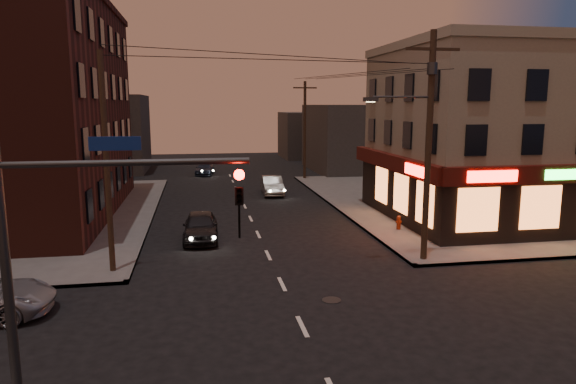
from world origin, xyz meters
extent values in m
plane|color=black|center=(0.00, 0.00, 0.00)|extent=(120.00, 120.00, 0.00)
cube|color=#514F4C|center=(18.00, 19.00, 0.07)|extent=(24.00, 28.00, 0.15)
cube|color=gray|center=(16.00, 13.50, 5.15)|extent=(15.00, 12.00, 10.00)
cube|color=gray|center=(16.00, 13.50, 10.40)|extent=(15.20, 12.20, 0.50)
cube|color=black|center=(8.55, 13.50, 1.85)|extent=(0.25, 12.12, 3.40)
cube|color=#46100B|center=(8.25, 13.50, 3.65)|extent=(0.50, 12.60, 0.90)
cube|color=#FF140C|center=(10.70, 6.98, 3.65)|extent=(2.60, 0.06, 0.55)
cube|color=#26FF3F|center=(14.70, 6.98, 3.65)|extent=(2.40, 0.06, 0.50)
cube|color=#FF140C|center=(7.98, 9.70, 3.65)|extent=(0.06, 2.60, 0.55)
cube|color=orange|center=(15.40, 7.40, 1.95)|extent=(12.40, 0.08, 2.20)
cube|color=orange|center=(8.40, 12.50, 1.95)|extent=(0.08, 8.40, 2.20)
cube|color=#431B15|center=(-14.50, 19.00, 6.65)|extent=(12.00, 20.00, 13.00)
cube|color=#3F3D3A|center=(14.00, 38.00, 3.50)|extent=(10.00, 12.00, 7.00)
cube|color=#3F3D3A|center=(-13.00, 42.00, 4.00)|extent=(9.00, 10.00, 8.00)
cube|color=#3F3D3A|center=(12.00, 52.00, 3.00)|extent=(8.00, 8.00, 6.00)
cylinder|color=#382619|center=(6.80, 5.80, 5.15)|extent=(0.28, 0.28, 10.00)
cube|color=#382619|center=(6.80, 5.80, 9.35)|extent=(2.40, 0.12, 0.12)
cylinder|color=#333538|center=(6.80, 5.80, 8.55)|extent=(0.44, 0.44, 0.50)
cylinder|color=#333538|center=(5.50, 5.80, 7.35)|extent=(2.60, 0.10, 0.10)
cube|color=#333538|center=(4.10, 5.80, 7.25)|extent=(0.60, 0.25, 0.18)
cube|color=#FFD88C|center=(4.10, 5.80, 7.15)|extent=(0.35, 0.15, 0.04)
cylinder|color=#382619|center=(6.80, 32.00, 4.65)|extent=(0.26, 0.26, 9.00)
cylinder|color=#382619|center=(-6.80, 6.50, 4.65)|extent=(0.24, 0.24, 9.00)
cylinder|color=#333538|center=(-6.60, -5.60, 3.20)|extent=(0.18, 0.18, 6.40)
cylinder|color=#333538|center=(-4.40, -5.60, 6.00)|extent=(4.40, 0.12, 0.12)
imported|color=black|center=(-2.40, -5.60, 5.50)|extent=(0.16, 0.20, 1.00)
sphere|color=#FF0C05|center=(-2.40, -5.72, 5.75)|extent=(0.20, 0.20, 0.20)
cube|color=navy|center=(-4.60, -5.60, 6.35)|extent=(0.90, 0.05, 0.25)
imported|color=black|center=(-3.10, 11.39, 0.75)|extent=(1.90, 4.44, 1.49)
imported|color=#64635E|center=(2.59, 24.47, 0.72)|extent=(1.70, 4.45, 1.45)
imported|color=#1B2537|center=(-2.47, 37.07, 0.59)|extent=(2.15, 4.23, 1.18)
cylinder|color=maroon|center=(7.80, 11.22, 0.46)|extent=(0.27, 0.27, 0.62)
sphere|color=maroon|center=(7.80, 11.22, 0.80)|extent=(0.25, 0.25, 0.25)
cylinder|color=maroon|center=(7.80, 11.22, 0.58)|extent=(0.35, 0.20, 0.12)
cylinder|color=maroon|center=(7.80, 11.22, 0.58)|extent=(0.20, 0.35, 0.12)
camera|label=1|loc=(-3.15, -15.18, 7.04)|focal=32.00mm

